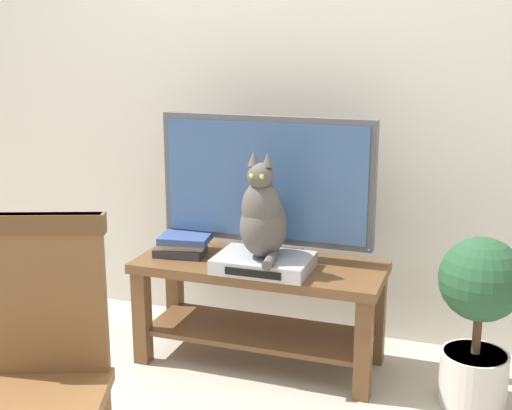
{
  "coord_description": "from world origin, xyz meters",
  "views": [
    {
      "loc": [
        0.96,
        -2.17,
        1.5
      ],
      "look_at": [
        0.01,
        0.6,
        0.78
      ],
      "focal_mm": 47.93,
      "sensor_mm": 36.0,
      "label": 1
    }
  ],
  "objects_px": {
    "wooden_chair": "(34,365)",
    "potted_plant": "(479,312)",
    "tv_stand": "(260,293)",
    "tv": "(266,184)",
    "cat": "(263,217)",
    "book_stack": "(183,245)",
    "media_box": "(264,263)"
  },
  "relations": [
    {
      "from": "cat",
      "to": "book_stack",
      "type": "distance_m",
      "value": 0.48
    },
    {
      "from": "wooden_chair",
      "to": "potted_plant",
      "type": "bearing_deg",
      "value": 46.28
    },
    {
      "from": "tv_stand",
      "to": "book_stack",
      "type": "bearing_deg",
      "value": -177.99
    },
    {
      "from": "tv_stand",
      "to": "book_stack",
      "type": "distance_m",
      "value": 0.43
    },
    {
      "from": "media_box",
      "to": "tv_stand",
      "type": "bearing_deg",
      "value": 118.98
    },
    {
      "from": "tv",
      "to": "wooden_chair",
      "type": "distance_m",
      "value": 1.46
    },
    {
      "from": "book_stack",
      "to": "potted_plant",
      "type": "xyz_separation_m",
      "value": [
        1.35,
        -0.05,
        -0.13
      ]
    },
    {
      "from": "media_box",
      "to": "wooden_chair",
      "type": "height_order",
      "value": "wooden_chair"
    },
    {
      "from": "tv_stand",
      "to": "book_stack",
      "type": "relative_size",
      "value": 4.24
    },
    {
      "from": "potted_plant",
      "to": "tv_stand",
      "type": "bearing_deg",
      "value": 176.12
    },
    {
      "from": "cat",
      "to": "wooden_chair",
      "type": "distance_m",
      "value": 1.27
    },
    {
      "from": "tv_stand",
      "to": "wooden_chair",
      "type": "height_order",
      "value": "wooden_chair"
    },
    {
      "from": "wooden_chair",
      "to": "potted_plant",
      "type": "xyz_separation_m",
      "value": [
        1.2,
        1.26,
        -0.17
      ]
    },
    {
      "from": "tv_stand",
      "to": "wooden_chair",
      "type": "bearing_deg",
      "value": -100.1
    },
    {
      "from": "cat",
      "to": "potted_plant",
      "type": "bearing_deg",
      "value": 2.26
    },
    {
      "from": "book_stack",
      "to": "wooden_chair",
      "type": "bearing_deg",
      "value": -83.7
    },
    {
      "from": "cat",
      "to": "wooden_chair",
      "type": "xyz_separation_m",
      "value": [
        -0.29,
        -1.22,
        -0.16
      ]
    },
    {
      "from": "cat",
      "to": "book_stack",
      "type": "bearing_deg",
      "value": 168.38
    },
    {
      "from": "tv_stand",
      "to": "tv",
      "type": "height_order",
      "value": "tv"
    },
    {
      "from": "wooden_chair",
      "to": "book_stack",
      "type": "distance_m",
      "value": 1.32
    },
    {
      "from": "media_box",
      "to": "wooden_chair",
      "type": "xyz_separation_m",
      "value": [
        -0.29,
        -1.24,
        0.05
      ]
    },
    {
      "from": "wooden_chair",
      "to": "potted_plant",
      "type": "height_order",
      "value": "wooden_chair"
    },
    {
      "from": "tv_stand",
      "to": "media_box",
      "type": "xyz_separation_m",
      "value": [
        0.05,
        -0.09,
        0.18
      ]
    },
    {
      "from": "tv",
      "to": "wooden_chair",
      "type": "xyz_separation_m",
      "value": [
        -0.24,
        -1.42,
        -0.26
      ]
    },
    {
      "from": "tv_stand",
      "to": "book_stack",
      "type": "xyz_separation_m",
      "value": [
        -0.38,
        -0.01,
        0.2
      ]
    },
    {
      "from": "cat",
      "to": "media_box",
      "type": "bearing_deg",
      "value": 94.35
    },
    {
      "from": "tv_stand",
      "to": "tv",
      "type": "relative_size",
      "value": 1.14
    },
    {
      "from": "cat",
      "to": "tv_stand",
      "type": "bearing_deg",
      "value": 116.15
    },
    {
      "from": "tv_stand",
      "to": "wooden_chair",
      "type": "xyz_separation_m",
      "value": [
        -0.24,
        -1.33,
        0.24
      ]
    },
    {
      "from": "wooden_chair",
      "to": "book_stack",
      "type": "height_order",
      "value": "wooden_chair"
    },
    {
      "from": "tv_stand",
      "to": "media_box",
      "type": "relative_size",
      "value": 2.73
    },
    {
      "from": "tv_stand",
      "to": "tv",
      "type": "xyz_separation_m",
      "value": [
        0.0,
        0.09,
        0.5
      ]
    }
  ]
}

